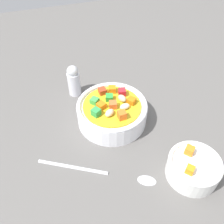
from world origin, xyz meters
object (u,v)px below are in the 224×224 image
pepper_shaker (74,80)px  soup_bowl_main (112,111)px  side_bowl_small (193,168)px  spoon (109,173)px

pepper_shaker → soup_bowl_main: bearing=26.7°
side_bowl_small → pepper_shaker: size_ratio=1.19×
spoon → pepper_shaker: size_ratio=2.53×
spoon → side_bowl_small: 15.86cm
spoon → soup_bowl_main: bearing=99.4°
spoon → side_bowl_small: size_ratio=2.13×
soup_bowl_main → side_bowl_small: (18.36, 9.97, -0.56)cm
spoon → pepper_shaker: 25.82cm
soup_bowl_main → spoon: bearing=-20.4°
side_bowl_small → pepper_shaker: pepper_shaker is taller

